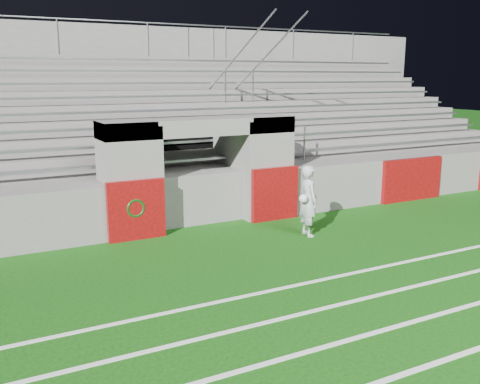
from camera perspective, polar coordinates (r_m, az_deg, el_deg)
ground at (r=10.38m, az=3.70°, el=-7.92°), size 90.00×90.00×0.00m
stadium_structure at (r=17.18m, az=-10.29°, el=5.06°), size 26.00×8.48×5.42m
goalkeeper_with_ball at (r=12.22m, az=7.30°, el=-0.92°), size 0.55×0.64×1.63m
hose_coil at (r=12.05m, az=-11.12°, el=-1.80°), size 0.55×0.14×0.55m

